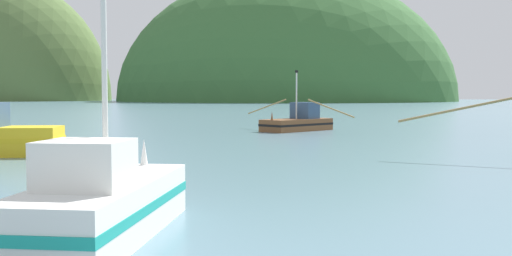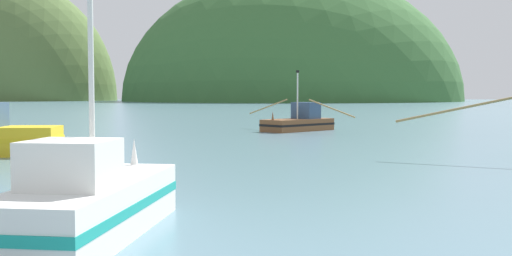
# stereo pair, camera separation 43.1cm
# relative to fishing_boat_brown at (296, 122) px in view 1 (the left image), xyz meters

# --- Properties ---
(hill_mid_left) EXTENTS (136.03, 108.83, 103.86)m
(hill_mid_left) POSITION_rel_fishing_boat_brown_xyz_m (8.66, 189.76, -0.73)
(hill_mid_left) COLOR #386633
(hill_mid_left) RESTS_ON ground
(hill_far_left) EXTENTS (84.48, 67.58, 101.86)m
(hill_far_left) POSITION_rel_fishing_boat_brown_xyz_m (-108.63, 203.32, -0.73)
(hill_far_left) COLOR #516B38
(hill_far_left) RESTS_ON ground
(fishing_boat_brown) EXTENTS (8.25, 8.44, 5.02)m
(fishing_boat_brown) POSITION_rel_fishing_boat_brown_xyz_m (0.00, 0.00, 0.00)
(fishing_boat_brown) COLOR brown
(fishing_boat_brown) RESTS_ON ground
(fishing_boat_white) EXTENTS (2.81, 6.47, 6.28)m
(fishing_boat_white) POSITION_rel_fishing_boat_brown_xyz_m (-6.82, -36.28, 0.03)
(fishing_boat_white) COLOR white
(fishing_boat_white) RESTS_ON ground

